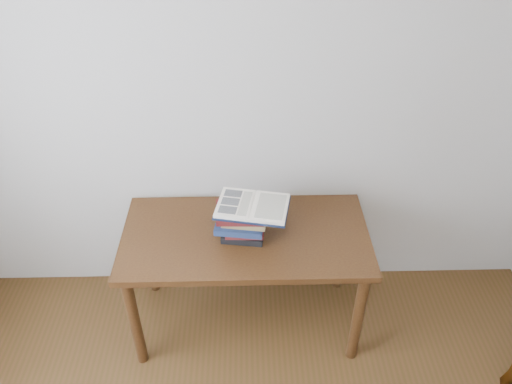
{
  "coord_description": "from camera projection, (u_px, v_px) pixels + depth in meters",
  "views": [
    {
      "loc": [
        -0.02,
        -0.55,
        2.45
      ],
      "look_at": [
        0.03,
        1.36,
        0.99
      ],
      "focal_mm": 35.0,
      "sensor_mm": 36.0,
      "label": 1
    }
  ],
  "objects": [
    {
      "name": "desk",
      "position": [
        246.0,
        248.0,
        2.66
      ],
      "size": [
        1.29,
        0.65,
        0.69
      ],
      "color": "#432A10",
      "rests_on": "ground"
    },
    {
      "name": "book_stack",
      "position": [
        242.0,
        221.0,
        2.53
      ],
      "size": [
        0.28,
        0.21,
        0.19
      ],
      "color": "black",
      "rests_on": "desk"
    },
    {
      "name": "open_book",
      "position": [
        253.0,
        206.0,
        2.46
      ],
      "size": [
        0.39,
        0.31,
        0.03
      ],
      "rotation": [
        0.0,
        0.0,
        -0.19
      ],
      "color": "black",
      "rests_on": "book_stack"
    },
    {
      "name": "room_shell",
      "position": [
        217.0,
        357.0,
        0.95
      ],
      "size": [
        3.54,
        3.54,
        2.62
      ],
      "color": "#B9B5AF",
      "rests_on": "ground"
    }
  ]
}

